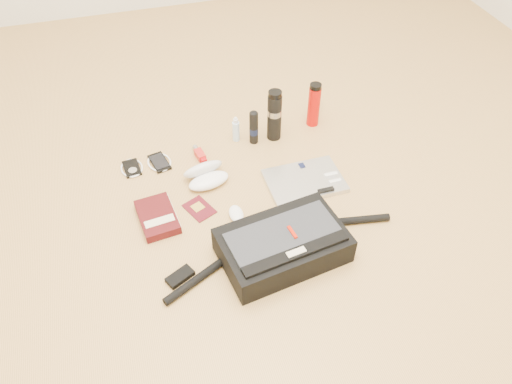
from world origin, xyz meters
TOP-DOWN VIEW (x-y plane):
  - ground at (0.00, 0.00)m, footprint 4.00×4.00m
  - messenger_bag at (0.04, -0.24)m, footprint 0.94×0.35m
  - laptop at (0.26, 0.11)m, footprint 0.33×0.23m
  - book at (-0.38, 0.07)m, footprint 0.16×0.23m
  - passport at (-0.21, 0.09)m, footprint 0.14×0.15m
  - mouse at (-0.08, 0.00)m, footprint 0.06×0.10m
  - sunglasses_case at (-0.15, 0.24)m, footprint 0.21×0.19m
  - ipod at (-0.45, 0.41)m, footprint 0.11×0.12m
  - phone at (-0.33, 0.41)m, footprint 0.12×0.14m
  - inhaler at (-0.14, 0.41)m, footprint 0.05×0.12m
  - spray_bottle at (0.05, 0.48)m, footprint 0.04×0.04m
  - aerosol_can at (0.12, 0.44)m, footprint 0.05×0.05m
  - thermos_black at (0.23, 0.45)m, footprint 0.08×0.08m
  - thermos_red at (0.44, 0.50)m, footprint 0.07×0.07m

SIDE VIEW (x-z plane):
  - ground at x=0.00m, z-range 0.00..0.00m
  - passport at x=-0.21m, z-range 0.00..0.01m
  - ipod at x=-0.45m, z-range 0.00..0.01m
  - phone at x=-0.33m, z-range 0.00..0.01m
  - laptop at x=0.26m, z-range 0.00..0.03m
  - mouse at x=-0.08m, z-range 0.00..0.03m
  - inhaler at x=-0.14m, z-range 0.00..0.03m
  - book at x=-0.38m, z-range 0.00..0.04m
  - sunglasses_case at x=-0.15m, z-range -0.02..0.09m
  - spray_bottle at x=0.05m, z-range -0.01..0.12m
  - messenger_bag at x=0.04m, z-range -0.01..0.12m
  - aerosol_can at x=0.12m, z-range 0.00..0.17m
  - thermos_red at x=0.44m, z-range 0.00..0.22m
  - thermos_black at x=0.23m, z-range 0.00..0.26m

